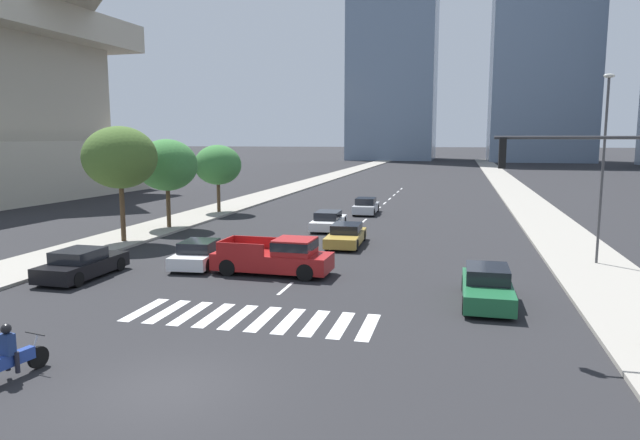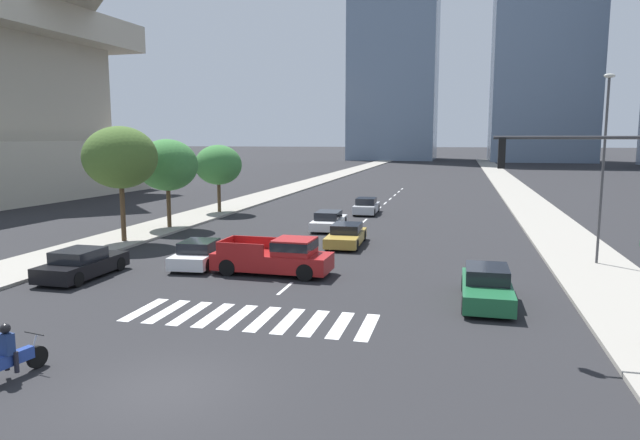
% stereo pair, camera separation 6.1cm
% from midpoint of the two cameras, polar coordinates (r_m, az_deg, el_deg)
% --- Properties ---
extents(ground_plane, '(800.00, 800.00, 0.00)m').
position_cam_midpoint_polar(ground_plane, '(15.06, -15.04, -16.00)').
color(ground_plane, '#232326').
extents(sidewalk_east, '(4.00, 260.00, 0.15)m').
position_cam_midpoint_polar(sidewalk_east, '(42.88, 21.89, -0.51)').
color(sidewalk_east, gray).
rests_on(sidewalk_east, ground).
extents(sidewalk_west, '(4.00, 260.00, 0.15)m').
position_cam_midpoint_polar(sidewalk_west, '(46.82, -11.50, 0.60)').
color(sidewalk_west, gray).
rests_on(sidewalk_west, ground).
extents(crosswalk_near, '(8.55, 2.79, 0.01)m').
position_cam_midpoint_polar(crosswalk_near, '(19.98, -6.98, -9.66)').
color(crosswalk_near, silver).
rests_on(crosswalk_near, ground).
extents(lane_divider_center, '(0.14, 50.00, 0.01)m').
position_cam_midpoint_polar(lane_divider_center, '(46.67, 5.19, 0.61)').
color(lane_divider_center, silver).
rests_on(lane_divider_center, ground).
extents(motorcycle_lead, '(0.73, 2.10, 1.49)m').
position_cam_midpoint_polar(motorcycle_lead, '(16.87, -28.49, -11.93)').
color(motorcycle_lead, black).
rests_on(motorcycle_lead, ground).
extents(pickup_truck, '(5.36, 2.10, 1.67)m').
position_cam_midpoint_polar(pickup_truck, '(25.85, -4.28, -3.67)').
color(pickup_truck, maroon).
rests_on(pickup_truck, ground).
extents(sedan_silver_0, '(1.82, 4.27, 1.32)m').
position_cam_midpoint_polar(sedan_silver_0, '(46.59, 4.56, 1.35)').
color(sedan_silver_0, '#B7BABF').
rests_on(sedan_silver_0, ground).
extents(sedan_white_1, '(1.93, 4.85, 1.24)m').
position_cam_midpoint_polar(sedan_white_1, '(38.60, 0.81, -0.08)').
color(sedan_white_1, silver).
rests_on(sedan_white_1, ground).
extents(sedan_white_2, '(2.13, 4.39, 1.25)m').
position_cam_midpoint_polar(sedan_white_2, '(28.19, -11.89, -3.32)').
color(sedan_white_2, silver).
rests_on(sedan_white_2, ground).
extents(sedan_gold_3, '(1.97, 4.71, 1.21)m').
position_cam_midpoint_polar(sedan_gold_3, '(32.90, 2.56, -1.54)').
color(sedan_gold_3, '#B28E38').
rests_on(sedan_gold_3, ground).
extents(sedan_black_4, '(1.92, 4.44, 1.30)m').
position_cam_midpoint_polar(sedan_black_4, '(27.31, -22.71, -4.10)').
color(sedan_black_4, black).
rests_on(sedan_black_4, ground).
extents(sedan_green_5, '(1.81, 4.63, 1.35)m').
position_cam_midpoint_polar(sedan_green_5, '(22.33, 16.23, -6.39)').
color(sedan_green_5, '#1E6038').
rests_on(sedan_green_5, ground).
extents(traffic_signal_near, '(4.71, 0.28, 6.36)m').
position_cam_midpoint_polar(traffic_signal_near, '(18.11, 25.64, 2.28)').
color(traffic_signal_near, '#333335').
rests_on(traffic_signal_near, sidewalk_east).
extents(street_lamp_east, '(0.50, 0.24, 8.89)m').
position_cam_midpoint_polar(street_lamp_east, '(30.06, 26.36, 5.62)').
color(street_lamp_east, '#3F3F42').
rests_on(street_lamp_east, sidewalk_east).
extents(street_tree_nearest, '(4.21, 4.21, 6.64)m').
position_cam_midpoint_polar(street_tree_nearest, '(34.98, -19.37, 5.89)').
color(street_tree_nearest, '#4C3823').
rests_on(street_tree_nearest, sidewalk_west).
extents(street_tree_second, '(4.04, 4.04, 5.90)m').
position_cam_midpoint_polar(street_tree_second, '(39.66, -15.06, 5.30)').
color(street_tree_second, '#4C3823').
rests_on(street_tree_second, sidewalk_west).
extents(street_tree_third, '(3.78, 3.78, 5.42)m').
position_cam_midpoint_polar(street_tree_third, '(47.13, -10.19, 5.42)').
color(street_tree_third, '#4C3823').
rests_on(street_tree_third, sidewalk_west).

